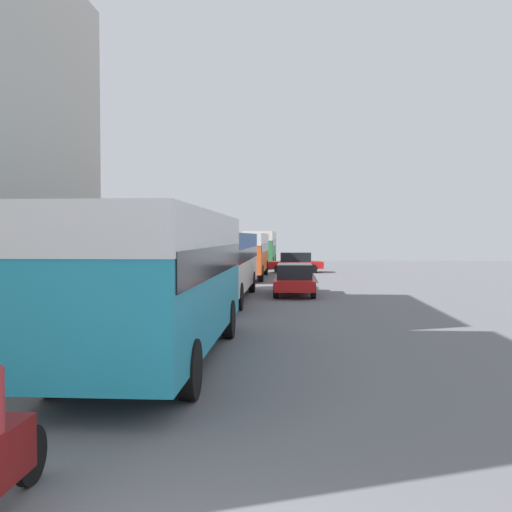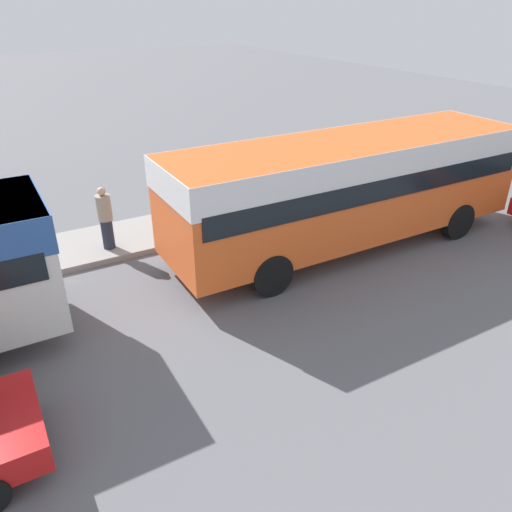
% 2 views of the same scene
% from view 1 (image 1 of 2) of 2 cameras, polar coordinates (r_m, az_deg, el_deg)
% --- Properties ---
extents(bus_lead, '(2.56, 9.20, 3.18)m').
position_cam_1_polar(bus_lead, '(12.34, -9.54, -0.94)').
color(bus_lead, teal).
rests_on(bus_lead, ground_plane).
extents(bus_following, '(2.50, 10.82, 2.81)m').
position_cam_1_polar(bus_following, '(24.02, -3.62, -0.03)').
color(bus_following, silver).
rests_on(bus_following, ground_plane).
extents(bus_third_in_line, '(2.60, 9.69, 2.86)m').
position_cam_1_polar(bus_third_in_line, '(36.56, -1.05, 0.71)').
color(bus_third_in_line, '#EA5B23').
rests_on(bus_third_in_line, ground_plane).
extents(bus_rear, '(2.50, 10.36, 3.11)m').
position_cam_1_polar(bus_rear, '(50.54, 0.48, 1.23)').
color(bus_rear, '#2D8447').
rests_on(bus_rear, ground_plane).
extents(car_crossing, '(1.84, 4.60, 1.42)m').
position_cam_1_polar(car_crossing, '(26.12, 3.87, -2.27)').
color(car_crossing, red).
rests_on(car_crossing, ground_plane).
extents(car_far_curb, '(4.06, 1.93, 1.48)m').
position_cam_1_polar(car_far_curb, '(42.44, 3.99, -0.60)').
color(car_far_curb, red).
rests_on(car_far_curb, ground_plane).
extents(pedestrian_near_curb, '(0.38, 0.38, 1.65)m').
position_cam_1_polar(pedestrian_near_curb, '(31.40, -6.74, -1.11)').
color(pedestrian_near_curb, '#232838').
rests_on(pedestrian_near_curb, sidewalk).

